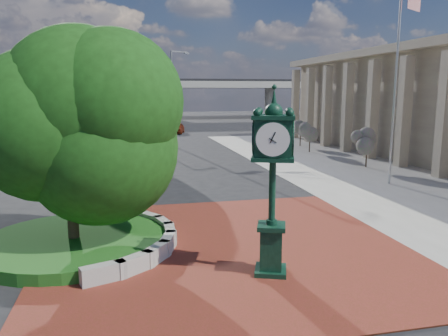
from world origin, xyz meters
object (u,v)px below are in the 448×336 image
street_lamp_near (174,91)px  street_lamp_far (130,94)px  post_clock (273,175)px  flagpole_a (395,84)px  parked_car (177,128)px

street_lamp_near → street_lamp_far: (-4.04, 11.76, -0.30)m
post_clock → street_lamp_far: (-3.46, 42.67, 2.05)m
flagpole_a → post_clock: bearing=-135.5°
parked_car → street_lamp_far: street_lamp_far is taller
post_clock → parked_car: post_clock is taller
parked_car → street_lamp_near: (-1.64, -12.69, 4.59)m
street_lamp_far → street_lamp_near: bearing=-71.0°
parked_car → flagpole_a: flagpole_a is taller
post_clock → parked_car: 43.71m
flagpole_a → street_lamp_near: size_ratio=1.22×
flagpole_a → parked_car: bearing=104.1°
parked_car → street_lamp_near: 13.59m
post_clock → flagpole_a: flagpole_a is taller
parked_car → flagpole_a: bearing=-61.8°
post_clock → street_lamp_far: 42.86m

